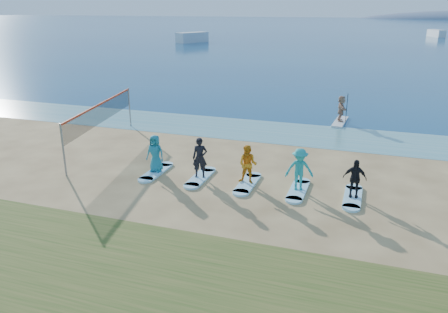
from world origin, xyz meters
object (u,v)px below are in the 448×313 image
(surfboard_1, at_px, (200,178))
(surfboard_4, at_px, (353,197))
(student_2, at_px, (248,164))
(student_4, at_px, (355,178))
(student_0, at_px, (155,153))
(surfboard_3, at_px, (298,190))
(boat_offshore_b, at_px, (436,37))
(student_1, at_px, (200,158))
(volleyball_net, at_px, (101,113))
(paddleboarder, at_px, (341,108))
(surfboard_0, at_px, (156,172))
(surfboard_2, at_px, (247,184))
(student_3, at_px, (299,169))
(boat_offshore_a, at_px, (192,42))
(paddleboard, at_px, (340,122))

(surfboard_1, bearing_deg, surfboard_4, 0.00)
(student_2, relative_size, student_4, 1.08)
(student_0, distance_m, surfboard_1, 2.43)
(student_0, xyz_separation_m, surfboard_3, (6.73, 0.00, -0.93))
(boat_offshore_b, height_order, student_1, student_1)
(volleyball_net, bearing_deg, paddleboarder, 38.74)
(surfboard_0, height_order, surfboard_1, same)
(student_0, relative_size, student_4, 1.11)
(paddleboarder, bearing_deg, surfboard_3, 165.51)
(paddleboarder, distance_m, surfboard_2, 12.84)
(surfboard_0, distance_m, student_2, 4.58)
(student_4, bearing_deg, student_1, 177.68)
(surfboard_1, bearing_deg, student_2, 0.00)
(surfboard_1, distance_m, student_3, 4.59)
(surfboard_0, bearing_deg, student_1, 0.00)
(boat_offshore_a, xyz_separation_m, student_4, (37.72, -72.80, 0.88))
(surfboard_1, distance_m, surfboard_4, 6.73)
(surfboard_1, distance_m, student_4, 6.78)
(boat_offshore_a, relative_size, surfboard_0, 3.35)
(paddleboarder, distance_m, surfboard_4, 12.59)
(student_1, bearing_deg, paddleboarder, 51.53)
(boat_offshore_a, xyz_separation_m, student_1, (30.99, -72.80, 1.01))
(student_0, bearing_deg, surfboard_4, -0.16)
(surfboard_0, bearing_deg, boat_offshore_a, 111.55)
(paddleboarder, distance_m, student_2, 12.81)
(boat_offshore_a, xyz_separation_m, student_3, (35.48, -72.80, 1.00))
(paddleboard, height_order, student_0, student_0)
(paddleboard, bearing_deg, surfboard_0, -116.79)
(volleyball_net, relative_size, student_4, 5.61)
(paddleboard, xyz_separation_m, surfboard_0, (-7.44, -12.46, -0.01))
(student_3, height_order, student_4, student_3)
(surfboard_3, bearing_deg, paddleboard, 86.74)
(surfboard_3, bearing_deg, student_2, 180.00)
(student_1, xyz_separation_m, surfboard_3, (4.49, -0.00, -0.96))
(student_1, height_order, surfboard_2, student_1)
(student_2, distance_m, surfboard_3, 2.42)
(paddleboard, relative_size, surfboard_4, 1.36)
(student_0, bearing_deg, surfboard_2, -0.16)
(surfboard_1, relative_size, student_3, 1.21)
(student_4, bearing_deg, paddleboarder, 94.69)
(student_1, bearing_deg, surfboard_4, -15.84)
(boat_offshore_b, distance_m, student_2, 111.21)
(boat_offshore_b, xyz_separation_m, student_2, (-18.79, -109.61, 0.95))
(student_4, bearing_deg, student_2, 177.68)
(student_2, xyz_separation_m, surfboard_3, (2.24, -0.00, -0.90))
(paddleboard, bearing_deg, surfboard_4, -78.94)
(volleyball_net, relative_size, surfboard_3, 4.05)
(boat_offshore_a, relative_size, student_2, 4.29)
(paddleboarder, relative_size, student_1, 0.93)
(student_1, bearing_deg, surfboard_2, -15.84)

